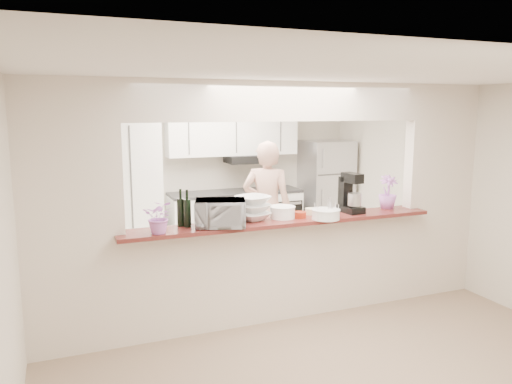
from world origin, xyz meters
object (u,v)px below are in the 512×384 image
toaster_oven (220,213)px  person (267,210)px  refrigerator (326,191)px  stand_mixer (350,195)px

toaster_oven → person: (1.11, 1.44, -0.32)m
refrigerator → person: person is taller
toaster_oven → person: 1.84m
person → toaster_oven: bearing=84.8°
refrigerator → stand_mixer: size_ratio=3.86×
person → refrigerator: bearing=-108.9°
stand_mixer → person: bearing=108.6°
stand_mixer → person: size_ratio=0.24×
toaster_oven → stand_mixer: size_ratio=1.09×
refrigerator → toaster_oven: bearing=-135.0°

